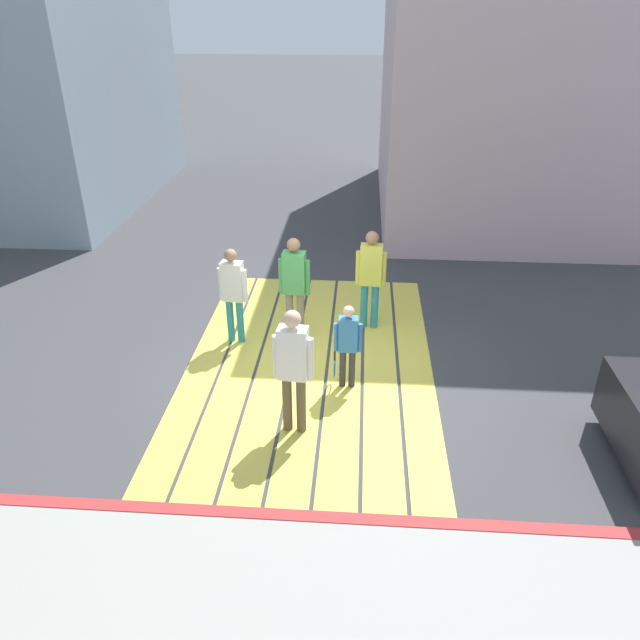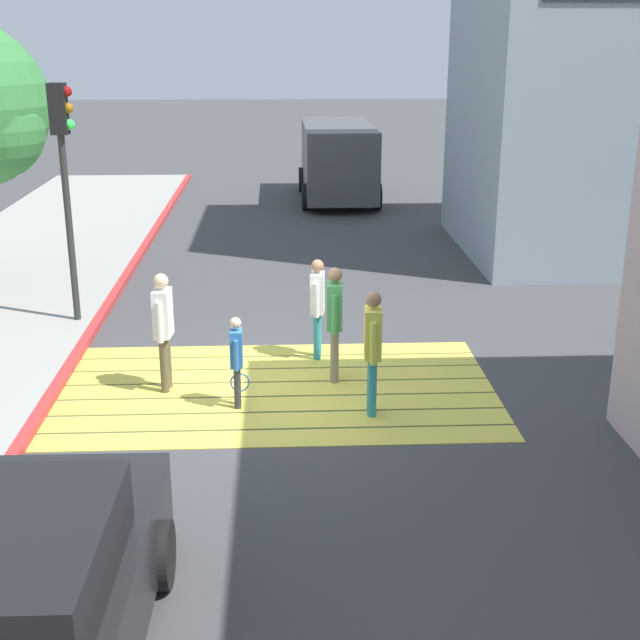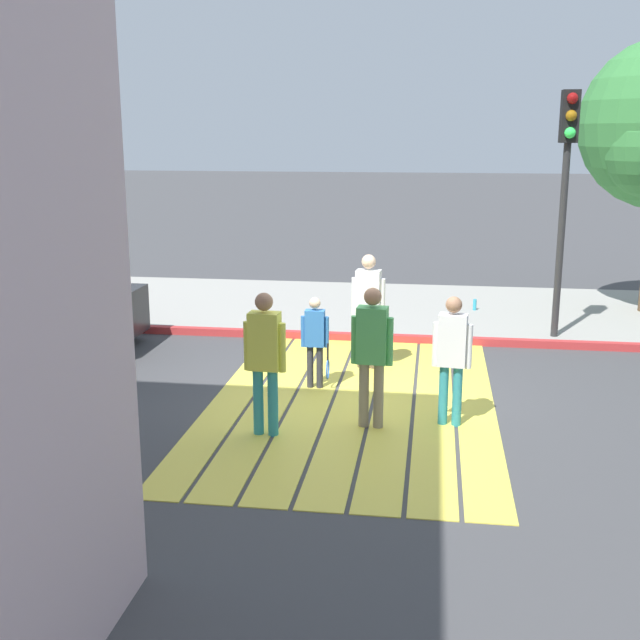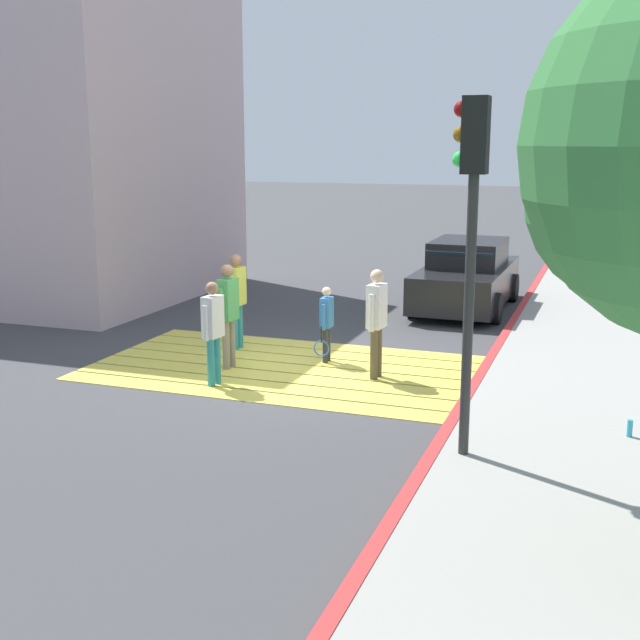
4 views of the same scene
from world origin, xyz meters
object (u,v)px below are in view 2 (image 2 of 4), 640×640
object	(u,v)px
pedestrian_adult_lead	(373,344)
pedestrian_adult_side	(163,323)
van_down_street	(338,160)
pedestrian_child_with_racket	(237,357)
pedestrian_teen_behind	(317,302)
traffic_light_corner	(64,156)
pedestrian_adult_trailing	(335,316)
car_parked_near_curb	(18,613)

from	to	relation	value
pedestrian_adult_lead	pedestrian_adult_side	distance (m)	3.09
van_down_street	pedestrian_child_with_racket	world-z (taller)	van_down_street
pedestrian_adult_side	pedestrian_teen_behind	distance (m)	2.59
van_down_street	pedestrian_adult_side	size ratio (longest dim) A/B	2.92
van_down_street	traffic_light_corner	bearing A→B (deg)	-114.25
traffic_light_corner	pedestrian_adult_side	distance (m)	4.16
traffic_light_corner	pedestrian_child_with_racket	distance (m)	5.32
pedestrian_adult_trailing	pedestrian_adult_lead	bearing A→B (deg)	-70.56
traffic_light_corner	pedestrian_teen_behind	xyz separation A→B (m)	(4.23, -1.86, -2.08)
pedestrian_adult_trailing	pedestrian_teen_behind	bearing A→B (deg)	102.52
pedestrian_teen_behind	pedestrian_adult_trailing	bearing A→B (deg)	-77.48
car_parked_near_curb	pedestrian_adult_lead	distance (m)	6.14
van_down_street	pedestrian_adult_lead	xyz separation A→B (m)	(-0.60, -16.22, -0.25)
pedestrian_adult_lead	pedestrian_teen_behind	size ratio (longest dim) A/B	1.07
pedestrian_adult_side	pedestrian_child_with_racket	xyz separation A→B (m)	(1.08, -0.65, -0.29)
car_parked_near_curb	traffic_light_corner	world-z (taller)	traffic_light_corner
pedestrian_adult_lead	pedestrian_adult_side	size ratio (longest dim) A/B	0.99
pedestrian_adult_lead	pedestrian_child_with_racket	distance (m)	1.91
pedestrian_adult_lead	pedestrian_child_with_racket	world-z (taller)	pedestrian_adult_lead
van_down_street	traffic_light_corner	distance (m)	13.46
pedestrian_adult_side	pedestrian_adult_lead	bearing A→B (deg)	-18.44
pedestrian_teen_behind	van_down_street	bearing A→B (deg)	84.91
traffic_light_corner	pedestrian_adult_trailing	bearing A→B (deg)	-32.43
pedestrian_child_with_racket	van_down_street	bearing A→B (deg)	81.22
car_parked_near_curb	pedestrian_teen_behind	distance (m)	7.84
van_down_street	pedestrian_adult_trailing	world-z (taller)	van_down_street
pedestrian_teen_behind	pedestrian_child_with_racket	bearing A→B (deg)	-122.68
pedestrian_teen_behind	pedestrian_child_with_racket	size ratio (longest dim) A/B	1.24
van_down_street	pedestrian_adult_side	bearing A→B (deg)	-103.04
pedestrian_adult_side	pedestrian_child_with_racket	distance (m)	1.29
pedestrian_adult_trailing	traffic_light_corner	bearing A→B (deg)	147.57
van_down_street	pedestrian_adult_lead	distance (m)	16.24
pedestrian_adult_trailing	pedestrian_teen_behind	xyz separation A→B (m)	(-0.22, 0.97, -0.07)
traffic_light_corner	pedestrian_adult_lead	distance (m)	6.66
pedestrian_adult_lead	pedestrian_child_with_racket	bearing A→B (deg)	169.97
traffic_light_corner	pedestrian_adult_lead	world-z (taller)	traffic_light_corner
pedestrian_adult_side	pedestrian_adult_trailing	bearing A→B (deg)	5.91
pedestrian_adult_lead	pedestrian_adult_side	xyz separation A→B (m)	(-2.93, 0.98, 0.01)
car_parked_near_curb	pedestrian_adult_trailing	bearing A→B (deg)	65.90
pedestrian_adult_trailing	pedestrian_adult_side	world-z (taller)	pedestrian_adult_side
car_parked_near_curb	pedestrian_teen_behind	bearing A→B (deg)	70.23
pedestrian_adult_trailing	pedestrian_child_with_racket	world-z (taller)	pedestrian_adult_trailing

